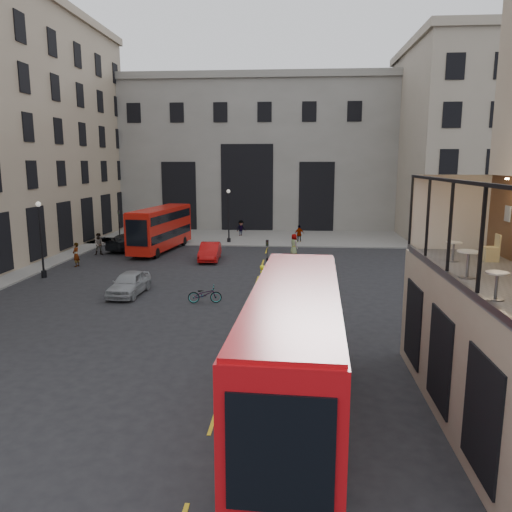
# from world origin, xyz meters

# --- Properties ---
(ground) EXTENTS (140.00, 140.00, 0.00)m
(ground) POSITION_xyz_m (0.00, 0.00, 0.00)
(ground) COLOR black
(ground) RESTS_ON ground
(host_frontage) EXTENTS (3.00, 11.00, 4.50)m
(host_frontage) POSITION_xyz_m (6.50, 0.00, 2.25)
(host_frontage) COLOR tan
(host_frontage) RESTS_ON ground
(cafe_floor) EXTENTS (3.00, 10.00, 0.10)m
(cafe_floor) POSITION_xyz_m (6.50, 0.00, 4.55)
(cafe_floor) COLOR slate
(cafe_floor) RESTS_ON host_frontage
(gateway) EXTENTS (35.00, 10.60, 18.00)m
(gateway) POSITION_xyz_m (-5.00, 47.99, 9.39)
(gateway) COLOR gray
(gateway) RESTS_ON ground
(building_right) EXTENTS (16.60, 18.60, 20.00)m
(building_right) POSITION_xyz_m (20.00, 39.97, 10.39)
(building_right) COLOR #9E9280
(building_right) RESTS_ON ground
(pavement_far) EXTENTS (40.00, 12.00, 0.12)m
(pavement_far) POSITION_xyz_m (-6.00, 38.00, 0.06)
(pavement_far) COLOR slate
(pavement_far) RESTS_ON ground
(traffic_light_near) EXTENTS (0.16, 0.20, 3.80)m
(traffic_light_near) POSITION_xyz_m (-1.00, 12.00, 2.42)
(traffic_light_near) COLOR black
(traffic_light_near) RESTS_ON ground
(traffic_light_far) EXTENTS (0.16, 0.20, 3.80)m
(traffic_light_far) POSITION_xyz_m (-15.00, 28.00, 2.42)
(traffic_light_far) COLOR black
(traffic_light_far) RESTS_ON ground
(street_lamp_a) EXTENTS (0.36, 0.36, 5.33)m
(street_lamp_a) POSITION_xyz_m (-17.00, 18.00, 2.39)
(street_lamp_a) COLOR black
(street_lamp_a) RESTS_ON ground
(street_lamp_b) EXTENTS (0.36, 0.36, 5.33)m
(street_lamp_b) POSITION_xyz_m (-6.00, 34.00, 2.39)
(street_lamp_b) COLOR black
(street_lamp_b) RESTS_ON ground
(bus_near) EXTENTS (3.06, 11.15, 4.41)m
(bus_near) POSITION_xyz_m (0.50, -0.89, 2.48)
(bus_near) COLOR red
(bus_near) RESTS_ON ground
(bus_far) EXTENTS (3.55, 10.06, 3.93)m
(bus_far) POSITION_xyz_m (-11.56, 29.09, 2.21)
(bus_far) COLOR #B5150C
(bus_far) RESTS_ON ground
(car_a) EXTENTS (1.88, 4.27, 1.43)m
(car_a) POSITION_xyz_m (-9.53, 13.97, 0.72)
(car_a) COLOR gray
(car_a) RESTS_ON ground
(car_b) EXTENTS (1.78, 4.48, 1.45)m
(car_b) POSITION_xyz_m (-6.41, 25.08, 0.72)
(car_b) COLOR #AA0A0A
(car_b) RESTS_ON ground
(car_c) EXTENTS (4.07, 5.79, 1.56)m
(car_c) POSITION_xyz_m (-14.40, 29.30, 0.78)
(car_c) COLOR black
(car_c) RESTS_ON ground
(bicycle) EXTENTS (2.00, 0.92, 1.01)m
(bicycle) POSITION_xyz_m (-4.61, 12.53, 0.51)
(bicycle) COLOR gray
(bicycle) RESTS_ON ground
(cyclist) EXTENTS (0.66, 0.77, 1.78)m
(cyclist) POSITION_xyz_m (-1.39, 14.86, 0.89)
(cyclist) COLOR #FFFE1A
(cyclist) RESTS_ON ground
(pedestrian_a) EXTENTS (1.12, 1.00, 1.90)m
(pedestrian_a) POSITION_xyz_m (-16.41, 26.77, 0.95)
(pedestrian_a) COLOR gray
(pedestrian_a) RESTS_ON ground
(pedestrian_b) EXTENTS (1.31, 1.28, 1.80)m
(pedestrian_b) POSITION_xyz_m (-5.23, 38.31, 0.90)
(pedestrian_b) COLOR gray
(pedestrian_b) RESTS_ON ground
(pedestrian_c) EXTENTS (1.13, 0.76, 1.79)m
(pedestrian_c) POSITION_xyz_m (1.01, 34.56, 0.90)
(pedestrian_c) COLOR gray
(pedestrian_c) RESTS_ON ground
(pedestrian_d) EXTENTS (0.94, 1.06, 1.82)m
(pedestrian_d) POSITION_xyz_m (0.48, 28.18, 0.91)
(pedestrian_d) COLOR gray
(pedestrian_d) RESTS_ON ground
(pedestrian_e) EXTENTS (0.50, 0.72, 1.87)m
(pedestrian_e) POSITION_xyz_m (-16.31, 21.79, 0.94)
(pedestrian_e) COLOR gray
(pedestrian_e) RESTS_ON ground
(cafe_table_near) EXTENTS (0.57, 0.57, 0.71)m
(cafe_table_near) POSITION_xyz_m (5.47, -2.44, 5.07)
(cafe_table_near) COLOR beige
(cafe_table_near) RESTS_ON cafe_floor
(cafe_table_mid) EXTENTS (0.66, 0.66, 0.82)m
(cafe_table_mid) POSITION_xyz_m (5.58, -0.02, 5.14)
(cafe_table_mid) COLOR white
(cafe_table_mid) RESTS_ON cafe_floor
(cafe_table_far) EXTENTS (0.54, 0.54, 0.68)m
(cafe_table_far) POSITION_xyz_m (5.95, 2.52, 5.05)
(cafe_table_far) COLOR silver
(cafe_table_far) RESTS_ON cafe_floor
(cafe_chair_d) EXTENTS (0.48, 0.48, 0.94)m
(cafe_chair_d) POSITION_xyz_m (7.26, 2.66, 4.89)
(cafe_chair_d) COLOR #D5BE7B
(cafe_chair_d) RESTS_ON cafe_floor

